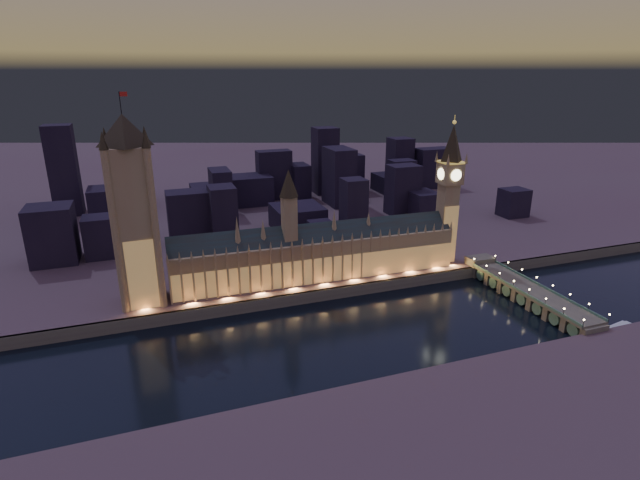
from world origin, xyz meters
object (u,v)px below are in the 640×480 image
object	(u,v)px
palace_of_westminster	(317,253)
elizabeth_tower	(449,182)
river_boat	(616,331)
victoria_tower	(133,204)
westminster_bridge	(524,292)

from	to	relation	value
palace_of_westminster	elizabeth_tower	size ratio (longest dim) A/B	1.86
elizabeth_tower	river_boat	bearing A→B (deg)	-70.97
victoria_tower	westminster_bridge	size ratio (longest dim) A/B	1.13
river_boat	palace_of_westminster	bearing A→B (deg)	140.35
elizabeth_tower	westminster_bridge	distance (m)	92.98
victoria_tower	palace_of_westminster	bearing A→B (deg)	-0.10
westminster_bridge	river_boat	bearing A→B (deg)	-69.87
elizabeth_tower	westminster_bridge	xyz separation A→B (m)	(21.35, -65.37, -62.58)
palace_of_westminster	westminster_bridge	bearing A→B (deg)	-27.64
palace_of_westminster	victoria_tower	distance (m)	123.38
palace_of_westminster	river_boat	world-z (taller)	palace_of_westminster
palace_of_westminster	victoria_tower	bearing A→B (deg)	179.90
palace_of_westminster	westminster_bridge	size ratio (longest dim) A/B	1.79
victoria_tower	river_boat	bearing A→B (deg)	-24.82
elizabeth_tower	river_boat	distance (m)	143.46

